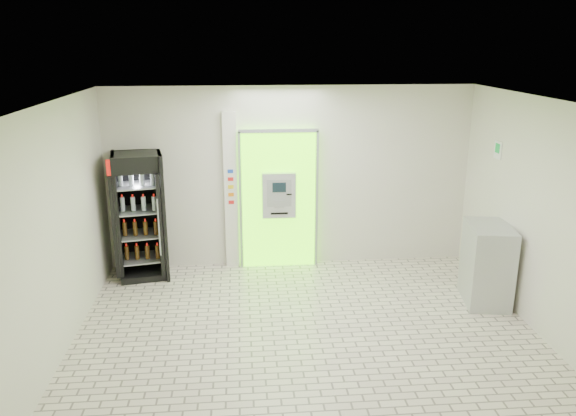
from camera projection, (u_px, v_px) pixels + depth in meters
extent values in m
plane|color=#C1B2A0|center=(307.00, 334.00, 7.31)|extent=(6.00, 6.00, 0.00)
plane|color=beige|center=(290.00, 178.00, 9.27)|extent=(6.00, 0.00, 6.00)
plane|color=beige|center=(345.00, 323.00, 4.50)|extent=(6.00, 0.00, 6.00)
plane|color=beige|center=(57.00, 232.00, 6.64)|extent=(0.00, 5.00, 5.00)
plane|color=beige|center=(542.00, 219.00, 7.13)|extent=(0.00, 5.00, 5.00)
plane|color=white|center=(310.00, 102.00, 6.45)|extent=(6.00, 6.00, 0.00)
cube|color=#5FF609|center=(279.00, 199.00, 9.29)|extent=(1.20, 0.12, 2.30)
cube|color=gray|center=(279.00, 131.00, 8.89)|extent=(1.28, 0.04, 0.06)
cube|color=gray|center=(240.00, 201.00, 9.17)|extent=(0.04, 0.04, 2.30)
cube|color=gray|center=(317.00, 200.00, 9.27)|extent=(0.04, 0.04, 2.30)
cube|color=black|center=(285.00, 237.00, 9.43)|extent=(0.62, 0.01, 0.67)
cube|color=black|center=(257.00, 151.00, 8.97)|extent=(0.22, 0.01, 0.18)
cube|color=#B1B3B9|center=(279.00, 195.00, 9.15)|extent=(0.55, 0.12, 0.75)
cube|color=black|center=(279.00, 187.00, 9.05)|extent=(0.22, 0.01, 0.16)
cube|color=gray|center=(279.00, 204.00, 9.13)|extent=(0.16, 0.01, 0.12)
cube|color=black|center=(289.00, 194.00, 9.10)|extent=(0.09, 0.01, 0.02)
cube|color=black|center=(279.00, 213.00, 9.17)|extent=(0.28, 0.01, 0.03)
cube|color=silver|center=(231.00, 191.00, 9.20)|extent=(0.22, 0.10, 2.60)
cube|color=#193FB2|center=(230.00, 171.00, 9.05)|extent=(0.09, 0.01, 0.06)
cube|color=red|center=(231.00, 179.00, 9.08)|extent=(0.09, 0.01, 0.06)
cube|color=yellow|center=(231.00, 187.00, 9.12)|extent=(0.09, 0.01, 0.06)
cube|color=orange|center=(231.00, 195.00, 9.16)|extent=(0.09, 0.01, 0.06)
cube|color=red|center=(231.00, 202.00, 9.20)|extent=(0.09, 0.01, 0.06)
cube|color=black|center=(141.00, 216.00, 8.88)|extent=(0.88, 0.82, 2.02)
cube|color=black|center=(144.00, 210.00, 9.18)|extent=(0.75, 0.20, 2.02)
cube|color=#A90F09|center=(132.00, 166.00, 8.30)|extent=(0.73, 0.15, 0.24)
cube|color=white|center=(132.00, 166.00, 8.30)|extent=(0.42, 0.09, 0.07)
cube|color=black|center=(145.00, 272.00, 9.15)|extent=(0.88, 0.82, 0.10)
cylinder|color=gray|center=(159.00, 228.00, 8.58)|extent=(0.03, 0.03, 0.91)
cube|color=gray|center=(144.00, 258.00, 9.08)|extent=(0.74, 0.70, 0.02)
cube|color=gray|center=(142.00, 234.00, 8.96)|extent=(0.74, 0.70, 0.02)
cube|color=gray|center=(140.00, 210.00, 8.85)|extent=(0.74, 0.70, 0.02)
cube|color=gray|center=(138.00, 185.00, 8.73)|extent=(0.74, 0.70, 0.02)
cube|color=#B1B3B9|center=(487.00, 264.00, 8.09)|extent=(0.72, 0.96, 1.16)
cube|color=gray|center=(468.00, 261.00, 8.05)|extent=(0.15, 0.84, 0.01)
cube|color=white|center=(498.00, 150.00, 8.28)|extent=(0.02, 0.22, 0.26)
cube|color=#0B832F|center=(497.00, 148.00, 8.28)|extent=(0.00, 0.14, 0.14)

